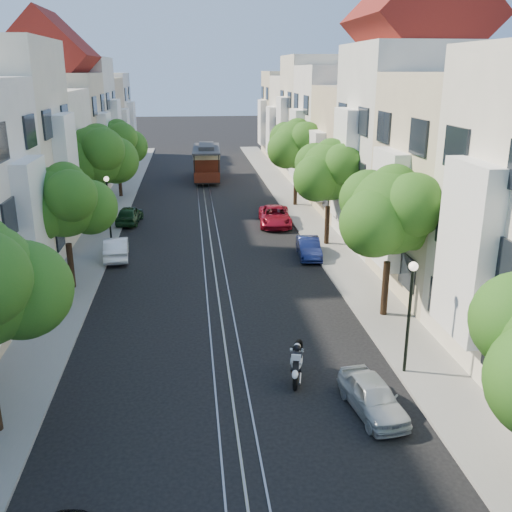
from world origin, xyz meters
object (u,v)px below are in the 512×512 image
object	(u,v)px
tree_e_d	(297,145)
parked_car_e_near	(373,396)
tree_w_d	(118,144)
tree_w_b	(65,204)
cable_car	(207,161)
lamp_west	(108,199)
lamp_east	(410,301)
parked_car_e_mid	(309,248)
tree_e_c	(330,172)
tree_w_c	(98,157)
parked_car_w_mid	(116,248)
tree_e_b	(392,213)
parked_car_w_far	(129,215)
sportbike_rider	(297,361)
parked_car_e_far	(275,216)

from	to	relation	value
tree_e_d	parked_car_e_near	distance (m)	29.64
tree_w_d	tree_w_b	bearing A→B (deg)	-90.00
cable_car	lamp_west	bearing A→B (deg)	-105.65
parked_car_e_near	cable_car	bearing A→B (deg)	87.65
lamp_east	parked_car_e_mid	distance (m)	13.96
tree_e_c	lamp_west	distance (m)	13.82
tree_w_c	parked_car_w_mid	size ratio (longest dim) A/B	1.84
cable_car	parked_car_e_near	world-z (taller)	cable_car
tree_w_b	parked_car_e_mid	xyz separation A→B (m)	(12.74, 3.78, -3.82)
tree_w_c	tree_e_b	bearing A→B (deg)	-48.01
parked_car_e_near	parked_car_w_mid	world-z (taller)	parked_car_w_mid
tree_e_b	parked_car_w_mid	bearing A→B (deg)	142.55
tree_e_d	lamp_east	bearing A→B (deg)	-92.04
parked_car_w_far	lamp_west	bearing A→B (deg)	87.58
tree_e_d	sportbike_rider	bearing A→B (deg)	-100.35
lamp_west	parked_car_w_far	size ratio (longest dim) A/B	1.11
lamp_west	tree_e_b	bearing A→B (deg)	-43.85
parked_car_e_far	parked_car_w_far	bearing A→B (deg)	175.63
sportbike_rider	parked_car_e_near	size ratio (longest dim) A/B	0.59
tree_e_d	tree_w_c	bearing A→B (deg)	-157.38
parked_car_e_mid	tree_e_b	bearing A→B (deg)	-74.51
tree_w_c	parked_car_w_far	distance (m)	5.06
tree_w_b	parked_car_e_near	size ratio (longest dim) A/B	1.89
sportbike_rider	parked_car_e_far	distance (m)	21.34
lamp_east	parked_car_e_near	bearing A→B (deg)	-130.64
tree_e_b	parked_car_w_far	distance (m)	22.41
tree_w_b	parked_car_e_far	world-z (taller)	tree_w_b
parked_car_e_far	parked_car_w_mid	distance (m)	12.12
parked_car_w_mid	tree_e_c	bearing A→B (deg)	179.81
tree_e_d	parked_car_w_mid	distance (m)	18.19
tree_w_d	parked_car_e_near	distance (m)	36.31
parked_car_e_near	parked_car_e_mid	distance (m)	16.01
parked_car_e_mid	parked_car_e_near	bearing A→B (deg)	-89.52
tree_e_d	tree_w_c	world-z (taller)	tree_w_c
tree_e_d	tree_w_b	size ratio (longest dim) A/B	1.09
lamp_east	parked_car_w_mid	size ratio (longest dim) A/B	1.08
lamp_east	cable_car	world-z (taller)	lamp_east
parked_car_w_far	tree_w_b	bearing A→B (deg)	88.96
lamp_east	cable_car	size ratio (longest dim) A/B	0.49
tree_w_d	parked_car_e_mid	bearing A→B (deg)	-55.04
parked_car_w_mid	parked_car_w_far	xyz separation A→B (m)	(0.00, 8.04, 0.00)
lamp_west	sportbike_rider	bearing A→B (deg)	-64.34
cable_car	parked_car_w_mid	bearing A→B (deg)	-102.01
tree_e_c	parked_car_e_far	bearing A→B (deg)	116.06
tree_e_d	lamp_west	distance (m)	16.39
tree_e_b	sportbike_rider	bearing A→B (deg)	-134.80
parked_car_e_far	tree_w_c	bearing A→B (deg)	-174.11
tree_e_b	cable_car	world-z (taller)	tree_e_b
lamp_west	tree_w_b	bearing A→B (deg)	-95.97
parked_car_e_mid	parked_car_e_far	size ratio (longest dim) A/B	0.74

